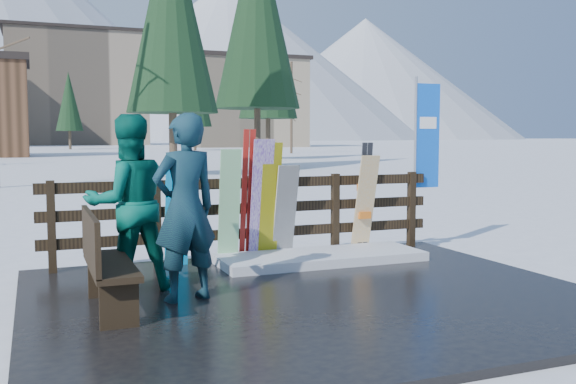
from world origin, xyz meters
name	(u,v)px	position (x,y,z in m)	size (l,w,h in m)	color
ground	(316,301)	(0.00, 0.00, 0.00)	(700.00, 700.00, 0.00)	white
deck	(316,298)	(0.00, 0.00, 0.04)	(6.00, 5.00, 0.08)	black
fence	(251,211)	(0.00, 2.20, 0.74)	(5.60, 0.10, 1.15)	black
snow_patch	(321,257)	(0.79, 1.60, 0.14)	(2.79, 1.00, 0.12)	white
bench	(103,259)	(-2.19, 0.12, 0.60)	(0.41, 1.50, 0.97)	black
snowboard_0	(177,213)	(-1.08, 1.98, 0.79)	(0.30, 0.03, 1.42)	#08A3F3
snowboard_1	(229,206)	(-0.37, 1.98, 0.84)	(0.28, 0.03, 1.54)	white
snowboard_2	(270,201)	(0.20, 1.98, 0.89)	(0.27, 0.03, 1.63)	#FFEF06
snowboard_3	(261,200)	(0.08, 1.98, 0.91)	(0.29, 0.03, 1.68)	silver
snowboard_4	(285,212)	(0.43, 1.98, 0.73)	(0.30, 0.03, 1.33)	black
snowboard_5	(365,204)	(1.67, 1.98, 0.79)	(0.29, 0.03, 1.46)	silver
ski_pair_a	(247,195)	(-0.10, 2.05, 0.97)	(0.16, 0.28, 1.79)	#B21D15
ski_pair_b	(365,197)	(1.70, 2.05, 0.88)	(0.17, 0.17, 1.60)	black
rental_flag	(425,142)	(2.85, 2.25, 1.69)	(0.45, 0.04, 2.60)	silver
person_front	(185,207)	(-1.35, 0.27, 1.05)	(0.70, 0.46, 1.93)	#164547
person_back	(128,203)	(-1.84, 0.89, 1.05)	(0.94, 0.73, 1.93)	#045849
resort_buildings	(53,90)	(1.03, 115.41, 9.81)	(73.00, 87.60, 22.60)	tan
trees	(124,85)	(4.27, 47.50, 5.90)	(42.11, 68.92, 13.24)	#382B1E
mountains	(10,33)	(-10.50, 328.41, 50.20)	(520.00, 260.00, 120.00)	white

